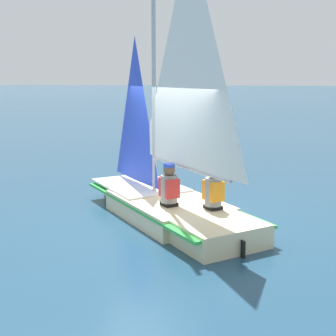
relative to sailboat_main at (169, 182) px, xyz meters
name	(u,v)px	position (x,y,z in m)	size (l,w,h in m)	color
ground_plane	(168,218)	(-0.03, 0.04, -0.73)	(260.00, 260.00, 0.00)	navy
sailboat_main	(169,182)	(0.00, 0.00, 0.00)	(3.95, 4.41, 5.16)	beige
sailor_helm	(169,193)	(0.06, -0.44, -0.10)	(0.42, 0.43, 1.16)	black
sailor_crew	(213,196)	(0.86, -0.53, -0.10)	(0.42, 0.43, 1.16)	black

